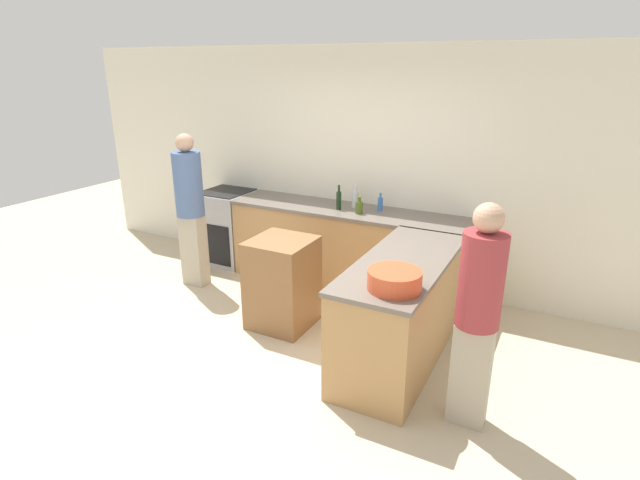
% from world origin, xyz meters
% --- Properties ---
extents(ground_plane, '(14.00, 14.00, 0.00)m').
position_xyz_m(ground_plane, '(0.00, 0.00, 0.00)').
color(ground_plane, beige).
extents(wall_back, '(8.00, 0.06, 2.70)m').
position_xyz_m(wall_back, '(0.00, 2.07, 1.35)').
color(wall_back, silver).
rests_on(wall_back, ground_plane).
extents(counter_back, '(2.81, 0.67, 0.94)m').
position_xyz_m(counter_back, '(0.00, 1.73, 0.47)').
color(counter_back, tan).
rests_on(counter_back, ground_plane).
extents(counter_peninsula, '(0.69, 1.78, 0.94)m').
position_xyz_m(counter_peninsula, '(1.06, 0.53, 0.47)').
color(counter_peninsula, tan).
rests_on(counter_peninsula, ground_plane).
extents(range_oven, '(0.62, 0.64, 0.95)m').
position_xyz_m(range_oven, '(-1.72, 1.72, 0.47)').
color(range_oven, '#ADADB2').
rests_on(range_oven, ground_plane).
extents(island_table, '(0.58, 0.59, 0.90)m').
position_xyz_m(island_table, '(-0.18, 0.58, 0.45)').
color(island_table, brown).
rests_on(island_table, ground_plane).
extents(mixing_bowl, '(0.40, 0.40, 0.14)m').
position_xyz_m(mixing_bowl, '(1.18, -0.05, 1.01)').
color(mixing_bowl, '#DB512D').
rests_on(mixing_bowl, counter_peninsula).
extents(wine_bottle_dark, '(0.06, 0.06, 0.28)m').
position_xyz_m(wine_bottle_dark, '(-0.09, 1.67, 1.05)').
color(wine_bottle_dark, black).
rests_on(wine_bottle_dark, counter_back).
extents(water_bottle_blue, '(0.06, 0.06, 0.20)m').
position_xyz_m(water_bottle_blue, '(0.34, 1.83, 1.02)').
color(water_bottle_blue, '#386BB7').
rests_on(water_bottle_blue, counter_back).
extents(vinegar_bottle_clear, '(0.07, 0.07, 0.26)m').
position_xyz_m(vinegar_bottle_clear, '(0.04, 1.82, 1.04)').
color(vinegar_bottle_clear, silver).
rests_on(vinegar_bottle_clear, counter_back).
extents(olive_oil_bottle, '(0.08, 0.08, 0.19)m').
position_xyz_m(olive_oil_bottle, '(0.18, 1.63, 1.01)').
color(olive_oil_bottle, '#475B1E').
rests_on(olive_oil_bottle, counter_back).
extents(person_by_range, '(0.32, 0.32, 1.78)m').
position_xyz_m(person_by_range, '(-1.61, 0.94, 0.97)').
color(person_by_range, '#ADA38E').
rests_on(person_by_range, ground_plane).
extents(person_at_peninsula, '(0.30, 0.30, 1.66)m').
position_xyz_m(person_at_peninsula, '(1.77, -0.05, 0.91)').
color(person_at_peninsula, '#ADA38E').
rests_on(person_at_peninsula, ground_plane).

